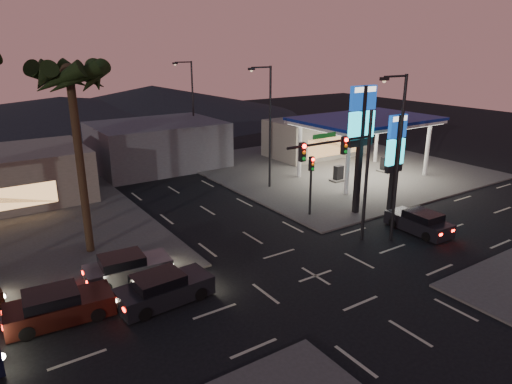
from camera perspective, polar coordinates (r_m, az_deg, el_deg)
ground at (r=24.45m, az=7.45°, el=-10.37°), size 140.00×140.00×0.00m
corner_lot_ne at (r=45.65m, az=9.48°, el=3.08°), size 24.00×24.00×0.12m
gas_station at (r=41.88m, az=13.59°, el=8.53°), size 12.20×8.20×5.47m
convenience_store at (r=50.14m, az=7.37°, el=6.77°), size 10.00×6.00×4.00m
pylon_sign_tall at (r=31.88m, az=13.04°, el=8.17°), size 2.20×0.35×9.00m
pylon_sign_short at (r=33.41m, az=17.05°, el=5.24°), size 1.60×0.35×7.00m
traffic_signal_mast at (r=26.37m, az=11.25°, el=3.74°), size 6.10×0.39×8.00m
pedestal_signal at (r=31.64m, az=6.91°, el=1.98°), size 0.32×0.39×4.30m
streetlight_near at (r=27.84m, az=17.22°, el=5.05°), size 2.14×0.25×10.00m
streetlight_mid at (r=37.23m, az=1.52°, el=8.90°), size 2.14×0.25×10.00m
streetlight_far at (r=49.22m, az=-8.11°, el=10.92°), size 2.14×0.25×10.00m
palm_a at (r=26.17m, az=-22.14°, el=12.03°), size 4.41×4.41×10.86m
building_far_mid at (r=46.07m, az=-12.20°, el=5.79°), size 12.00×9.00×4.40m
hill_right at (r=82.02m, az=-12.78°, el=11.11°), size 50.00×50.00×5.00m
hill_center at (r=77.95m, az=-23.18°, el=9.43°), size 60.00×60.00×4.00m
car_lane_a_front at (r=22.13m, az=-11.51°, el=-11.80°), size 4.63×2.14×1.48m
car_lane_a_mid at (r=22.14m, az=-23.49°, el=-13.02°), size 4.64×2.21×1.48m
car_lane_b_front at (r=24.48m, az=-15.83°, el=-9.17°), size 4.46×2.10×1.42m
suv_station at (r=31.22m, az=19.76°, el=-3.58°), size 1.99×4.32×1.42m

